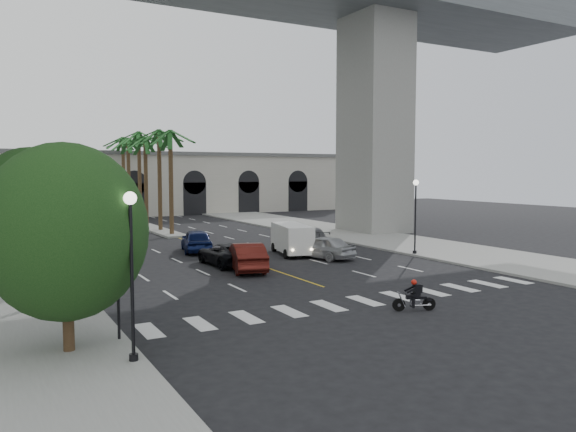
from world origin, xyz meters
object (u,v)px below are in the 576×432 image
Objects in this scene: lamp_post_left_far at (52,214)px; pedestrian_b at (45,287)px; traffic_signal_far at (96,256)px; car_e at (197,241)px; cargo_van at (292,238)px; car_b at (247,257)px; motorcycle_rider at (415,297)px; lamp_post_left_near at (132,262)px; traffic_signal_near at (118,272)px; pedestrian_a at (76,289)px; lamp_post_right at (415,210)px; car_a at (323,247)px; car_c at (226,254)px; car_d at (309,238)px.

lamp_post_left_far is 3.43× the size of pedestrian_b.
car_e is at bearing 57.80° from traffic_signal_far.
lamp_post_left_far is 1.00× the size of cargo_van.
motorcycle_rider is at bearing 115.72° from car_b.
lamp_post_left_near is 2.60m from traffic_signal_near.
cargo_van is at bearing 50.33° from pedestrian_b.
pedestrian_a is at bearing 176.53° from motorcycle_rider.
lamp_post_left_near is at bearing -150.31° from lamp_post_right.
lamp_post_left_far reaches higher than car_a.
lamp_post_left_far is at bearing -37.89° from car_a.
lamp_post_right is 24.21m from pedestrian_a.
lamp_post_left_near is 12.49m from motorcycle_rider.
lamp_post_left_near is 3.01× the size of motorcycle_rider.
motorcycle_rider is 0.33× the size of cargo_van.
cargo_van reaches higher than car_a.
car_a is at bearing 27.46° from traffic_signal_far.
traffic_signal_far is 2.05× the size of motorcycle_rider.
lamp_post_right reaches higher than traffic_signal_far.
pedestrian_a is (-16.04, -10.34, -0.11)m from cargo_van.
cargo_van is at bearing 101.42° from motorcycle_rider.
lamp_post_left_far reaches higher than pedestrian_a.
pedestrian_b is (-17.04, -8.42, -0.27)m from cargo_van.
car_e is at bearing -94.51° from car_c.
car_e is (-12.90, 9.06, -2.38)m from lamp_post_right.
motorcycle_rider is at bearing -58.70° from lamp_post_left_far.
traffic_signal_far reaches higher than cargo_van.
car_b is 2.48m from car_c.
traffic_signal_near is 20.58m from car_a.
cargo_van reaches higher than pedestrian_b.
lamp_post_left_far reaches higher than traffic_signal_near.
car_b is (-12.90, 0.28, -2.38)m from lamp_post_right.
pedestrian_a is (-0.71, 0.71, -1.43)m from traffic_signal_far.
traffic_signal_far is at bearing 56.78° from car_d.
traffic_signal_far reaches higher than motorcycle_rider.
lamp_post_left_near reaches higher than pedestrian_a.
car_d reaches higher than car_b.
traffic_signal_far is 2.34× the size of pedestrian_b.
car_d is (5.68, 18.24, 0.24)m from motorcycle_rider.
lamp_post_left_far is 18.10m from car_d.
traffic_signal_far is 12.03m from car_b.
pedestrian_b is (-11.20, -6.59, 0.23)m from car_c.
traffic_signal_far is 3.52m from pedestrian_b.
car_e is at bearing 72.33° from pedestrian_b.
traffic_signal_near is at bearing -92.13° from pedestrian_a.
motorcycle_rider is 16.90m from cargo_van.
lamp_post_left_far is at bearing 19.81° from car_e.
traffic_signal_near is 4.98m from pedestrian_a.
traffic_signal_far is at bearing 90.00° from traffic_signal_near.
car_e is 17.31m from pedestrian_b.
car_c is (-2.59, 14.75, 0.09)m from motorcycle_rider.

